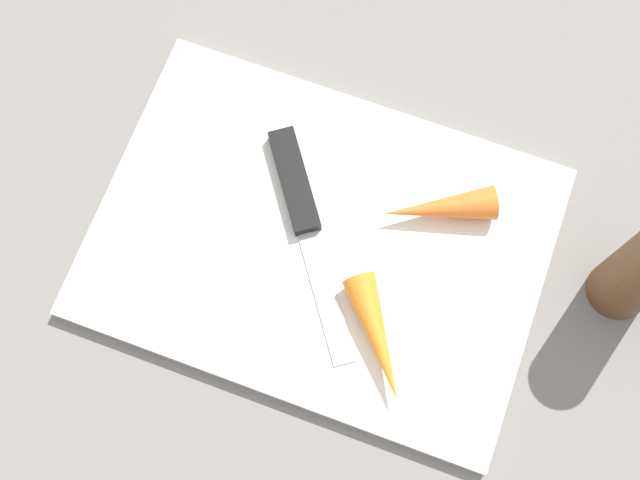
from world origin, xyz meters
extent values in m
plane|color=slate|center=(0.00, 0.00, 0.00)|extent=(1.40, 1.40, 0.00)
cube|color=silver|center=(0.00, 0.00, 0.01)|extent=(0.36, 0.26, 0.01)
cube|color=#B7B7BC|center=(-0.02, 0.04, 0.01)|extent=(0.08, 0.10, 0.00)
cube|color=black|center=(0.04, -0.04, 0.02)|extent=(0.07, 0.09, 0.01)
cone|color=orange|center=(-0.08, -0.05, 0.03)|extent=(0.09, 0.07, 0.03)
cone|color=orange|center=(-0.07, 0.06, 0.03)|extent=(0.08, 0.10, 0.03)
camera|label=1|loc=(-0.07, 0.18, 0.66)|focal=47.29mm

